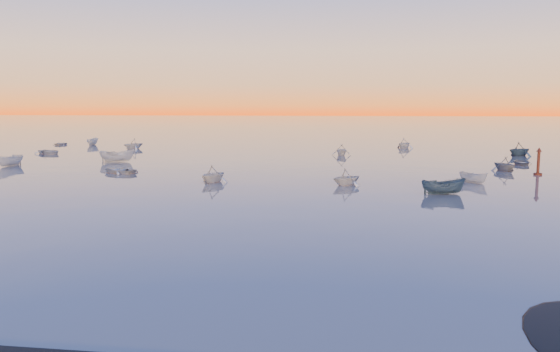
# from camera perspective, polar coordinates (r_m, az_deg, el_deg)

# --- Properties ---
(ground) EXTENTS (600.00, 600.00, 0.00)m
(ground) POSITION_cam_1_polar(r_m,az_deg,el_deg) (117.84, 3.04, 3.81)
(ground) COLOR #70665D
(ground) RESTS_ON ground
(mud_lobes) EXTENTS (140.00, 6.00, 0.07)m
(mud_lobes) POSITION_cam_1_polar(r_m,az_deg,el_deg) (20.41, -23.24, -13.79)
(mud_lobes) COLOR black
(mud_lobes) RESTS_ON ground
(moored_fleet) EXTENTS (124.00, 58.00, 1.20)m
(moored_fleet) POSITION_cam_1_polar(r_m,az_deg,el_deg) (71.28, -0.24, 1.54)
(moored_fleet) COLOR white
(moored_fleet) RESTS_ON ground
(boat_near_center) EXTENTS (2.25, 3.94, 1.29)m
(boat_near_center) POSITION_cam_1_polar(r_m,az_deg,el_deg) (46.77, 16.68, -1.81)
(boat_near_center) COLOR #324D60
(boat_near_center) RESTS_ON ground
(boat_near_right) EXTENTS (3.79, 2.93, 1.21)m
(boat_near_right) POSITION_cam_1_polar(r_m,az_deg,el_deg) (65.90, 22.37, 0.52)
(boat_near_right) COLOR slate
(boat_near_right) RESTS_ON ground
(channel_marker) EXTENTS (0.84, 0.84, 3.00)m
(channel_marker) POSITION_cam_1_polar(r_m,az_deg,el_deg) (63.20, 25.38, 1.18)
(channel_marker) COLOR #4A1C10
(channel_marker) RESTS_ON ground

